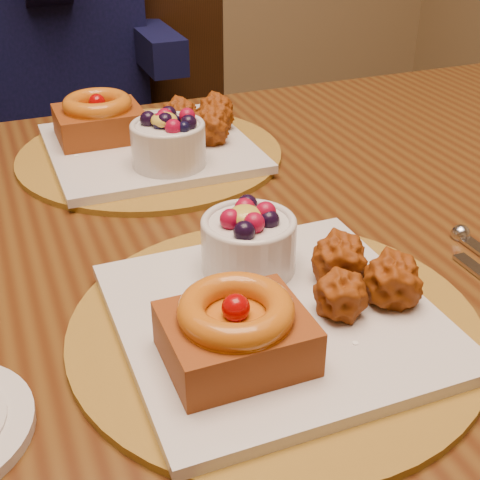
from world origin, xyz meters
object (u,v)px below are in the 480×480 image
Objects in this scene: dining_table at (201,278)px; place_setting_near at (270,303)px; chair_far at (120,135)px; place_setting_far at (148,139)px.

place_setting_near is (-0.00, -0.21, 0.10)m from dining_table.
chair_far reaches higher than place_setting_near.
place_setting_far is 0.38× the size of chair_far.
place_setting_near is 0.43m from place_setting_far.
place_setting_near is 0.38× the size of chair_far.
place_setting_far reaches higher than place_setting_near.
chair_far reaches higher than place_setting_far.
dining_table is 0.24m from place_setting_far.
place_setting_far is at bearing 90.06° from place_setting_near.
place_setting_near is at bearing -89.94° from place_setting_far.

